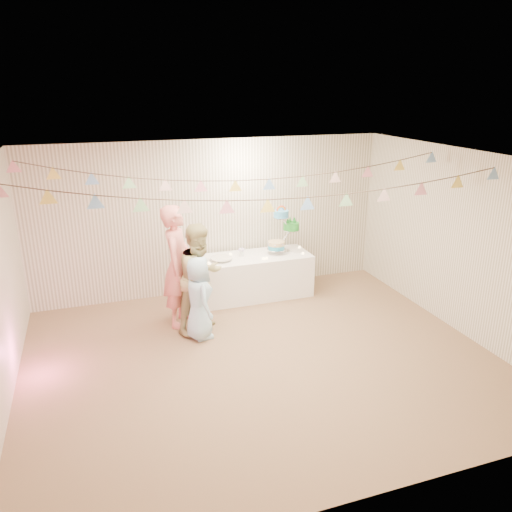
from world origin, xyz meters
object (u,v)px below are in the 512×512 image
object	(u,v)px
person_adult_b	(201,278)
person_child	(199,298)
table	(254,276)
cake_stand	(283,228)
person_adult_a	(178,266)

from	to	relation	value
person_adult_b	person_child	distance (m)	0.31
table	cake_stand	world-z (taller)	cake_stand
person_adult_b	person_child	xyz separation A→B (m)	(-0.09, -0.22, -0.20)
cake_stand	person_child	size ratio (longest dim) A/B	0.63
person_adult_a	person_adult_b	distance (m)	0.42
person_adult_a	cake_stand	bearing A→B (deg)	-47.66
table	person_adult_b	bearing A→B (deg)	-139.77
cake_stand	person_adult_a	world-z (taller)	person_adult_a
person_adult_a	person_child	distance (m)	0.64
person_adult_a	person_adult_b	xyz separation A→B (m)	(0.26, -0.31, -0.11)
table	person_adult_a	size ratio (longest dim) A/B	1.04
table	person_child	world-z (taller)	person_child
cake_stand	person_adult_b	world-z (taller)	person_adult_b
person_adult_a	person_child	world-z (taller)	person_adult_a
table	person_adult_a	world-z (taller)	person_adult_a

